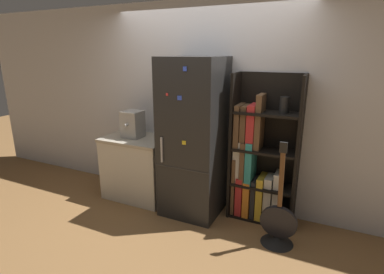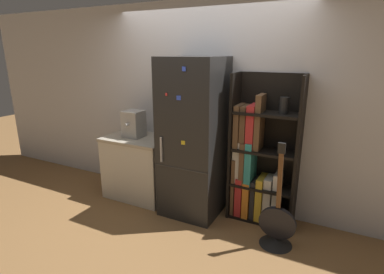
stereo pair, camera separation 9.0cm
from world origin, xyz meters
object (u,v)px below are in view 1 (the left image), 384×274
object	(u,v)px
espresso_machine	(133,124)
guitar	(278,229)
bookshelf	(258,162)
refrigerator	(194,138)

from	to	relation	value
espresso_machine	guitar	xyz separation A→B (m)	(2.03, -0.29, -0.87)
espresso_machine	guitar	distance (m)	2.23
bookshelf	espresso_machine	xyz separation A→B (m)	(-1.68, -0.17, 0.32)
refrigerator	espresso_machine	world-z (taller)	refrigerator
guitar	refrigerator	bearing A→B (deg)	166.46
bookshelf	espresso_machine	size ratio (longest dim) A/B	4.88
bookshelf	guitar	world-z (taller)	bookshelf
refrigerator	bookshelf	xyz separation A→B (m)	(0.76, 0.19, -0.25)
guitar	espresso_machine	bearing A→B (deg)	171.80
bookshelf	espresso_machine	bearing A→B (deg)	-174.35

